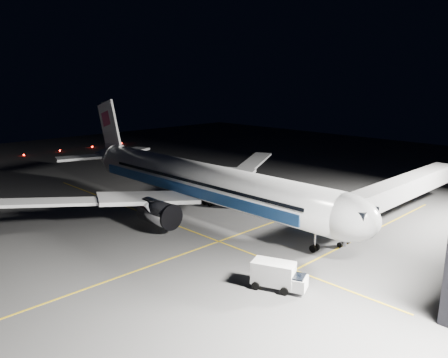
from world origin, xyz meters
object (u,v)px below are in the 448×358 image
Objects in this scene: airliner at (197,181)px; safety_cone_b at (282,205)px; baggage_tug at (254,178)px; safety_cone_a at (258,209)px; jet_bridge at (396,191)px; safety_cone_c at (229,188)px; service_truck at (278,275)px.

safety_cone_b is at bearing 59.59° from airliner.
baggage_tug reaches higher than safety_cone_a.
safety_cone_b is (14.98, -9.94, -0.48)m from baggage_tug.
jet_bridge is 50.91× the size of safety_cone_a.
jet_bridge reaches higher than baggage_tug.
safety_cone_c is at bearing -86.94° from baggage_tug.
safety_cone_a reaches higher than safety_cone_b.
safety_cone_a is at bearing -106.04° from safety_cone_b.
safety_cone_a is at bearing -148.95° from jet_bridge.
jet_bridge reaches higher than safety_cone_b.
service_truck is (24.49, -10.67, -3.68)m from airliner.
baggage_tug is at bearing 146.44° from safety_cone_b.
airliner reaches higher than service_truck.
safety_cone_c is (-30.00, -4.06, -4.26)m from jet_bridge.
airliner is at bearing -127.18° from safety_cone_a.
airliner is 23.77m from baggage_tug.
safety_cone_a is at bearing 113.15° from service_truck.
service_truck is 8.69× the size of safety_cone_b.
service_truck is 8.92× the size of safety_cone_c.
baggage_tug is (-7.91, 21.99, -4.35)m from airliner.
safety_cone_b is (-17.42, 22.72, -1.15)m from service_truck.
baggage_tug is 17.99m from safety_cone_b.
baggage_tug is at bearing 109.77° from airliner.
airliner is at bearing 134.08° from service_truck.
service_truck is at bearing -23.53° from airliner.
jet_bridge reaches higher than safety_cone_a.
airliner is 10.60× the size of service_truck.
airliner reaches higher than safety_cone_c.
safety_cone_c is at bearing 119.47° from service_truck.
airliner is 24.13× the size of baggage_tug.
baggage_tug is 3.77× the size of safety_cone_a.
baggage_tug is at bearing 172.76° from jet_bridge.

